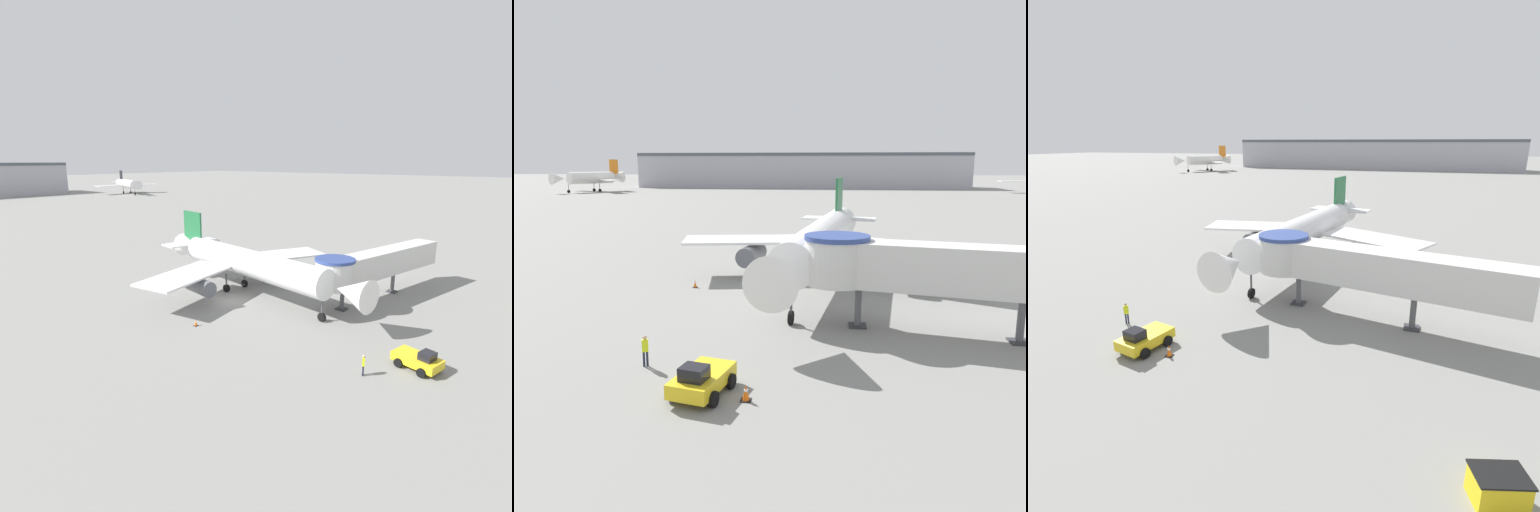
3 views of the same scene
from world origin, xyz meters
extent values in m
plane|color=gray|center=(0.00, 0.00, 0.00)|extent=(800.00, 800.00, 0.00)
cylinder|color=white|center=(2.83, -0.33, 3.83)|extent=(6.41, 22.40, 3.14)
cone|color=white|center=(0.73, -14.25, 3.83)|extent=(3.62, 3.88, 3.14)
cone|color=white|center=(4.64, 11.72, 3.83)|extent=(3.81, 5.13, 3.14)
cube|color=white|center=(-3.93, 3.10, 3.28)|extent=(11.89, 6.63, 0.22)
cube|color=white|center=(10.29, 0.95, 3.28)|extent=(12.23, 9.37, 0.22)
cube|color=#1E6638|center=(4.61, 11.49, 6.65)|extent=(0.82, 3.94, 4.08)
cube|color=white|center=(4.68, 11.96, 4.38)|extent=(7.97, 3.87, 0.18)
cylinder|color=#565960|center=(-3.23, 1.74, 2.16)|extent=(2.30, 4.16, 1.73)
cylinder|color=#565960|center=(9.22, -0.14, 2.16)|extent=(2.30, 4.16, 1.73)
cylinder|color=#4C4C51|center=(1.24, -10.89, 1.35)|extent=(0.18, 0.18, 1.81)
cylinder|color=black|center=(1.24, -10.89, 0.45)|extent=(0.39, 0.93, 0.90)
cylinder|color=#4C4C51|center=(1.84, 2.62, 1.35)|extent=(0.22, 0.22, 1.81)
cylinder|color=black|center=(1.84, 2.62, 0.45)|extent=(0.53, 0.95, 0.90)
cylinder|color=#4C4C51|center=(4.64, 2.20, 1.35)|extent=(0.22, 0.22, 1.81)
cylinder|color=black|center=(4.64, 2.20, 0.45)|extent=(0.53, 0.95, 0.90)
cube|color=silver|center=(12.79, -12.36, 4.09)|extent=(18.00, 6.17, 2.80)
cylinder|color=silver|center=(4.06, -10.54, 4.09)|extent=(3.90, 3.90, 2.80)
cylinder|color=navy|center=(4.06, -10.54, 5.64)|extent=(4.10, 4.10, 0.30)
cylinder|color=#56565B|center=(5.46, -10.83, 1.34)|extent=(0.44, 0.44, 2.69)
cube|color=#333338|center=(5.46, -10.83, 0.06)|extent=(1.10, 1.10, 0.12)
cylinder|color=#56565B|center=(14.54, -12.72, 1.34)|extent=(0.44, 0.44, 2.69)
cube|color=#333338|center=(14.54, -12.72, 0.06)|extent=(1.10, 1.10, 0.12)
cube|color=yellow|center=(-1.97, -21.11, 0.68)|extent=(2.57, 3.75, 0.67)
cube|color=black|center=(-2.14, -21.86, 1.31)|extent=(1.30, 1.18, 0.60)
cylinder|color=black|center=(-3.11, -21.82, 0.35)|extent=(0.44, 0.74, 0.69)
cylinder|color=black|center=(-1.25, -22.24, 0.35)|extent=(0.44, 0.74, 0.69)
cylinder|color=black|center=(-2.70, -19.98, 0.35)|extent=(0.44, 0.74, 0.69)
cylinder|color=black|center=(-0.84, -20.40, 0.35)|extent=(0.44, 0.74, 0.69)
cube|color=yellow|center=(17.80, -26.91, 0.61)|extent=(2.16, 1.77, 1.22)
cube|color=black|center=(17.80, -26.91, 1.26)|extent=(2.29, 1.88, 0.08)
cube|color=black|center=(0.05, -21.54, 0.02)|extent=(0.45, 0.45, 0.04)
cone|color=orange|center=(0.05, -21.54, 0.39)|extent=(0.31, 0.31, 0.71)
cylinder|color=white|center=(0.05, -21.54, 0.48)|extent=(0.17, 0.17, 0.08)
cube|color=black|center=(-7.39, -2.18, 0.02)|extent=(0.39, 0.39, 0.04)
cone|color=orange|center=(-7.39, -2.18, 0.34)|extent=(0.27, 0.27, 0.60)
cylinder|color=white|center=(-7.39, -2.18, 0.41)|extent=(0.15, 0.15, 0.07)
cylinder|color=#1E2338|center=(-5.53, -18.41, 0.40)|extent=(0.12, 0.12, 0.80)
cylinder|color=#1E2338|center=(-5.68, -18.47, 0.40)|extent=(0.12, 0.12, 0.80)
cube|color=#D1E019|center=(-5.61, -18.44, 1.11)|extent=(0.36, 0.29, 0.63)
sphere|color=tan|center=(-5.61, -18.44, 1.54)|extent=(0.22, 0.22, 0.22)
cylinder|color=white|center=(-80.50, 129.52, 5.03)|extent=(12.60, 16.24, 4.16)
cone|color=white|center=(-87.22, 119.22, 5.03)|extent=(5.99, 6.11, 4.16)
cone|color=white|center=(-75.15, 137.72, 5.03)|extent=(6.90, 7.50, 4.16)
cube|color=white|center=(-86.00, 135.94, 4.30)|extent=(12.80, 7.39, 0.22)
cube|color=white|center=(-72.41, 127.08, 4.30)|extent=(11.00, 12.15, 0.22)
cube|color=orange|center=(-75.32, 137.46, 8.77)|extent=(2.15, 3.13, 5.41)
cube|color=white|center=(-74.98, 137.98, 5.75)|extent=(8.24, 6.58, 0.18)
cylinder|color=#4C4C51|center=(-85.28, 122.19, 1.75)|extent=(0.18, 0.18, 2.39)
cylinder|color=black|center=(-85.28, 122.19, 0.55)|extent=(0.82, 1.06, 1.10)
cylinder|color=#4C4C51|center=(-80.93, 132.29, 1.75)|extent=(0.22, 0.22, 2.39)
cylinder|color=black|center=(-80.93, 132.29, 0.55)|extent=(0.94, 1.14, 1.10)
cylinder|color=#4C4C51|center=(-77.80, 130.24, 1.75)|extent=(0.22, 0.22, 2.39)
cylinder|color=black|center=(-77.80, 130.24, 0.55)|extent=(0.94, 1.14, 1.10)
cube|color=#A8A8B2|center=(-8.11, 175.00, 6.56)|extent=(135.70, 24.00, 13.12)
cube|color=#4C515B|center=(-8.11, 175.00, 13.72)|extent=(135.70, 24.48, 1.20)
camera|label=1|loc=(-31.00, -29.35, 15.43)|focal=28.00mm
camera|label=2|loc=(3.41, -41.47, 10.19)|focal=35.00mm
camera|label=3|loc=(13.92, -40.66, 13.00)|focal=28.00mm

